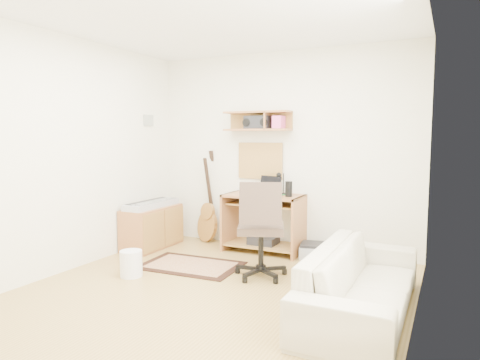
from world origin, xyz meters
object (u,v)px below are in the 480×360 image
at_px(desk, 264,223).
at_px(printer, 318,251).
at_px(cabinet, 152,227).
at_px(sofa, 362,270).
at_px(task_chair, 261,228).

distance_m(desk, printer, 0.78).
bearing_deg(printer, desk, 169.65).
height_order(desk, cabinet, desk).
height_order(desk, printer, desk).
height_order(printer, sofa, sofa).
relative_size(cabinet, printer, 2.04).
bearing_deg(cabinet, desk, 17.84).
relative_size(desk, cabinet, 1.11).
bearing_deg(desk, sofa, -43.89).
relative_size(cabinet, sofa, 0.47).
relative_size(desk, task_chair, 0.95).
bearing_deg(printer, sofa, -74.74).
xyz_separation_m(task_chair, printer, (0.35, 0.98, -0.44)).
bearing_deg(task_chair, desk, 89.59).
bearing_deg(desk, task_chair, -68.60).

